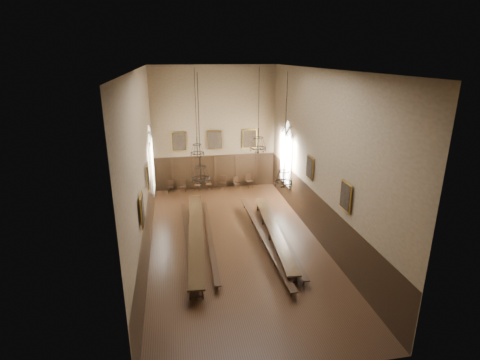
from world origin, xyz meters
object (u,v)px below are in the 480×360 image
object	(u,v)px
chair_5	(236,185)
bench_left_inner	(210,238)
chair_1	(183,188)
chandelier_front_right	(284,174)
bench_left_outer	(188,242)
chair_4	(223,185)
chair_3	(209,186)
bench_right_outer	(280,232)
chair_2	(197,187)
table_left	(196,238)
chandelier_front_left	(201,171)
chair_6	(249,183)
table_right	(273,235)
chair_0	(171,189)
chandelier_back_right	(258,143)
bench_right_inner	(262,237)
chandelier_back_left	(197,147)

from	to	relation	value
chair_5	bench_left_inner	bearing A→B (deg)	-120.89
chair_1	chandelier_front_right	xyz separation A→B (m)	(4.22, -11.26, 4.37)
bench_left_outer	chair_4	distance (m)	9.13
chair_5	chair_3	bearing A→B (deg)	166.42
bench_right_outer	chair_2	world-z (taller)	chair_2
chandelier_front_right	chair_2	bearing A→B (deg)	105.60
chandelier_front_right	table_left	bearing A→B (deg)	143.86
chair_3	chandelier_front_left	size ratio (longest dim) A/B	0.21
chair_2	chair_6	xyz separation A→B (m)	(3.97, -0.01, 0.04)
table_right	chair_3	distance (m)	9.18
table_right	chair_0	world-z (taller)	chair_0
bench_left_outer	chandelier_back_right	bearing A→B (deg)	33.94
bench_left_outer	chair_3	distance (m)	8.87
bench_right_inner	chandelier_back_right	bearing A→B (deg)	82.53
chair_3	chandelier_back_left	size ratio (longest dim) A/B	0.19
chair_1	chair_3	distance (m)	1.92
table_right	chair_3	xyz separation A→B (m)	(-2.64, 8.79, -0.07)
table_right	chandelier_front_right	distance (m)	5.00
bench_left_inner	chair_2	world-z (taller)	chair_2
chair_2	chandelier_front_left	xyz separation A→B (m)	(-0.49, -11.23, 4.69)
chair_0	bench_left_outer	bearing A→B (deg)	-80.87
bench_right_outer	chandelier_back_right	size ratio (longest dim) A/B	2.12
table_left	chandelier_front_left	world-z (taller)	chandelier_front_left
chair_5	chandelier_back_right	size ratio (longest dim) A/B	0.18
chandelier_front_left	bench_right_inner	bearing A→B (deg)	35.48
bench_right_inner	bench_right_outer	world-z (taller)	bench_right_inner
chair_2	chandelier_front_left	bearing A→B (deg)	-72.67
bench_right_inner	chair_1	distance (m)	9.61
chair_2	chair_5	world-z (taller)	chair_2
chair_5	chandelier_front_left	xyz separation A→B (m)	(-3.44, -11.19, 4.70)
chair_0	chandelier_back_right	xyz separation A→B (m)	(5.25, -5.57, 4.49)
chair_6	chandelier_back_right	distance (m)	7.23
chair_2	chair_4	size ratio (longest dim) A/B	0.88
table_left	chandelier_front_left	size ratio (longest dim) A/B	2.32
chandelier_back_left	chandelier_back_right	world-z (taller)	same
table_left	bench_left_outer	size ratio (longest dim) A/B	1.06
table_left	chandelier_front_left	xyz separation A→B (m)	(0.19, -2.71, 4.55)
table_right	bench_left_inner	size ratio (longest dim) A/B	0.97
chair_4	chandelier_back_left	bearing A→B (deg)	-93.77
bench_right_outer	bench_right_inner	bearing A→B (deg)	-159.31
table_left	chair_6	xyz separation A→B (m)	(4.64, 8.52, -0.09)
chair_0	chair_3	distance (m)	2.82
bench_right_outer	bench_left_inner	bearing A→B (deg)	178.75
chair_3	chandelier_front_left	distance (m)	12.26
bench_right_inner	chair_4	distance (m)	8.87
table_right	chair_2	size ratio (longest dim) A/B	10.24
bench_left_outer	chair_2	distance (m)	8.70
chair_1	chair_2	world-z (taller)	chair_2
bench_right_inner	chair_5	bearing A→B (deg)	89.55
bench_right_outer	chair_4	size ratio (longest dim) A/B	9.78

